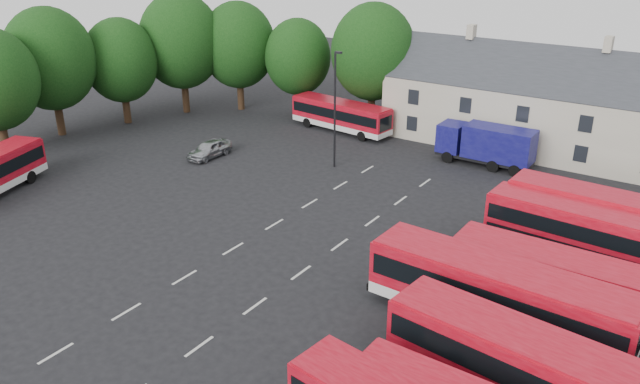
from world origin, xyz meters
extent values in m
plane|color=black|center=(0.00, 0.00, 0.00)|extent=(140.00, 140.00, 0.00)
cube|color=beige|center=(0.00, -10.00, 0.01)|extent=(0.15, 1.80, 0.01)
cube|color=beige|center=(0.00, -6.00, 0.01)|extent=(0.15, 1.80, 0.01)
cube|color=beige|center=(0.00, -2.00, 0.01)|extent=(0.15, 1.80, 0.01)
cube|color=beige|center=(0.00, 2.00, 0.01)|extent=(0.15, 1.80, 0.01)
cube|color=beige|center=(0.00, 6.00, 0.01)|extent=(0.15, 1.80, 0.01)
cube|color=beige|center=(0.00, 10.00, 0.01)|extent=(0.15, 1.80, 0.01)
cube|color=beige|center=(0.00, 14.00, 0.01)|extent=(0.15, 1.80, 0.01)
cube|color=beige|center=(0.00, 18.00, 0.01)|extent=(0.15, 1.80, 0.01)
cube|color=beige|center=(5.00, -6.00, 0.01)|extent=(0.15, 1.80, 0.01)
cube|color=beige|center=(5.00, -2.00, 0.01)|extent=(0.15, 1.80, 0.01)
cube|color=beige|center=(5.00, 2.00, 0.01)|extent=(0.15, 1.80, 0.01)
cube|color=beige|center=(5.00, 6.00, 0.01)|extent=(0.15, 1.80, 0.01)
cube|color=beige|center=(5.00, 10.00, 0.01)|extent=(0.15, 1.80, 0.01)
cube|color=beige|center=(5.00, 14.00, 0.01)|extent=(0.15, 1.80, 0.01)
cube|color=beige|center=(5.00, 18.00, 0.01)|extent=(0.15, 1.80, 0.01)
cylinder|color=black|center=(-27.00, 4.00, 1.92)|extent=(0.70, 0.70, 3.85)
cylinder|color=black|center=(-28.00, 10.00, 2.10)|extent=(0.70, 0.70, 4.20)
ellipsoid|color=#0F340E|center=(-28.00, 10.00, 6.97)|extent=(7.92, 7.92, 9.11)
cylinder|color=black|center=(-26.00, 16.00, 1.84)|extent=(0.70, 0.70, 3.67)
ellipsoid|color=#0F340E|center=(-26.00, 16.00, 6.10)|extent=(6.93, 6.93, 7.97)
cylinder|color=black|center=(-24.00, 22.00, 2.19)|extent=(0.70, 0.70, 4.38)
ellipsoid|color=#0F340E|center=(-24.00, 22.00, 7.26)|extent=(8.25, 8.25, 9.49)
cylinder|color=black|center=(-20.00, 26.00, 2.01)|extent=(0.70, 0.70, 4.02)
ellipsoid|color=#0F340E|center=(-20.00, 26.00, 6.68)|extent=(7.59, 7.59, 8.73)
cylinder|color=black|center=(-14.00, 28.00, 1.75)|extent=(0.70, 0.70, 3.50)
ellipsoid|color=#0F340E|center=(-14.00, 28.00, 5.81)|extent=(6.60, 6.60, 7.59)
cylinder|color=black|center=(-6.00, 29.00, 2.10)|extent=(0.70, 0.70, 4.20)
ellipsoid|color=#0F340E|center=(-6.00, 29.00, 6.97)|extent=(7.92, 7.92, 9.11)
cube|color=beige|center=(14.00, 30.00, 2.75)|extent=(35.00, 7.00, 5.50)
cube|color=#2D3035|center=(14.00, 30.00, 5.50)|extent=(35.70, 7.13, 7.13)
cube|color=beige|center=(3.00, 30.00, 9.46)|extent=(0.60, 0.90, 1.20)
cube|color=beige|center=(14.00, 30.00, 9.46)|extent=(0.60, 0.90, 1.20)
cube|color=#AB0A1B|center=(18.62, -1.54, 2.17)|extent=(11.99, 3.91, 2.09)
cube|color=black|center=(18.62, -1.54, 2.22)|extent=(11.53, 3.92, 1.02)
cube|color=#AB0A1B|center=(18.62, -1.54, 3.26)|extent=(11.74, 3.78, 0.13)
cylinder|color=black|center=(14.74, -2.35, 0.54)|extent=(1.10, 0.41, 1.07)
cube|color=silver|center=(15.69, 2.84, 0.87)|extent=(12.39, 3.25, 0.61)
cube|color=#AB0A1B|center=(15.69, 2.84, 2.26)|extent=(12.39, 3.25, 2.18)
cube|color=black|center=(15.69, 2.84, 2.32)|extent=(11.90, 3.30, 1.06)
cube|color=#AB0A1B|center=(15.69, 2.84, 3.41)|extent=(12.14, 3.13, 0.13)
cylinder|color=black|center=(11.71, 1.72, 0.56)|extent=(1.13, 0.35, 1.12)
cylinder|color=black|center=(19.67, 3.96, 0.56)|extent=(1.13, 0.35, 1.12)
cube|color=silver|center=(18.15, 5.87, 0.80)|extent=(11.39, 2.65, 0.57)
cube|color=#AB0A1B|center=(18.15, 5.87, 2.09)|extent=(11.39, 2.65, 2.02)
cube|color=black|center=(18.15, 5.87, 2.14)|extent=(10.93, 2.71, 0.98)
cube|color=#AB0A1B|center=(18.15, 5.87, 3.15)|extent=(11.16, 2.54, 0.12)
cylinder|color=black|center=(14.51, 4.72, 0.52)|extent=(1.04, 0.30, 1.03)
cube|color=silver|center=(17.49, 10.34, 0.69)|extent=(9.94, 2.74, 0.49)
cube|color=#AB0A1B|center=(17.49, 10.34, 2.44)|extent=(9.94, 2.74, 3.00)
cube|color=black|center=(17.49, 10.34, 1.86)|extent=(9.55, 2.77, 0.85)
cube|color=#AB0A1B|center=(17.49, 10.34, 3.98)|extent=(9.74, 2.64, 0.11)
cylinder|color=black|center=(14.30, 9.49, 0.45)|extent=(0.91, 0.30, 0.89)
cylinder|color=black|center=(20.69, 11.19, 0.45)|extent=(0.91, 0.30, 0.89)
cube|color=black|center=(17.49, 10.34, 3.02)|extent=(9.55, 2.77, 0.85)
cube|color=silver|center=(18.25, 12.48, 0.73)|extent=(10.45, 2.76, 0.52)
cube|color=#AB0A1B|center=(18.25, 12.48, 2.57)|extent=(10.45, 2.76, 3.16)
cube|color=black|center=(18.25, 12.48, 1.95)|extent=(10.04, 2.80, 0.89)
cube|color=#AB0A1B|center=(18.25, 12.48, 4.19)|extent=(10.24, 2.66, 0.11)
cylinder|color=black|center=(14.89, 11.55, 0.47)|extent=(0.95, 0.30, 0.94)
cube|color=black|center=(18.25, 12.48, 3.18)|extent=(10.04, 2.80, 0.89)
cylinder|color=black|center=(-21.55, 0.64, 0.48)|extent=(0.57, 1.00, 0.97)
cube|color=silver|center=(-7.12, 25.27, 0.71)|extent=(10.33, 3.38, 0.51)
cube|color=#AB0A1B|center=(-7.12, 25.27, 1.87)|extent=(10.33, 3.38, 1.80)
cube|color=black|center=(-7.12, 25.27, 1.91)|extent=(9.93, 3.39, 0.88)
cube|color=#AB0A1B|center=(-7.12, 25.27, 2.81)|extent=(10.11, 3.27, 0.11)
cylinder|color=black|center=(-10.45, 24.58, 0.46)|extent=(0.94, 0.36, 0.92)
cylinder|color=black|center=(-3.78, 25.96, 0.46)|extent=(0.94, 0.36, 0.92)
cube|color=black|center=(7.25, 24.08, 0.61)|extent=(7.57, 2.04, 0.28)
cube|color=#110F5B|center=(4.41, 24.07, 1.89)|extent=(1.90, 2.37, 2.27)
cube|color=black|center=(3.51, 24.06, 2.23)|extent=(0.10, 2.01, 1.13)
cube|color=#110F5B|center=(8.33, 24.08, 2.03)|extent=(5.40, 2.39, 2.55)
cylinder|color=black|center=(4.60, 23.00, 0.47)|extent=(0.95, 0.27, 0.95)
cylinder|color=black|center=(10.11, 25.16, 0.47)|extent=(0.95, 0.27, 0.95)
imported|color=#A7AAAF|center=(-12.35, 13.12, 0.72)|extent=(1.72, 4.22, 1.44)
cylinder|color=black|center=(-2.53, 17.07, 4.56)|extent=(0.16, 0.16, 9.12)
cube|color=black|center=(-2.26, 17.08, 9.12)|extent=(0.56, 0.25, 0.16)
camera|label=1|loc=(22.76, -22.35, 17.71)|focal=35.00mm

